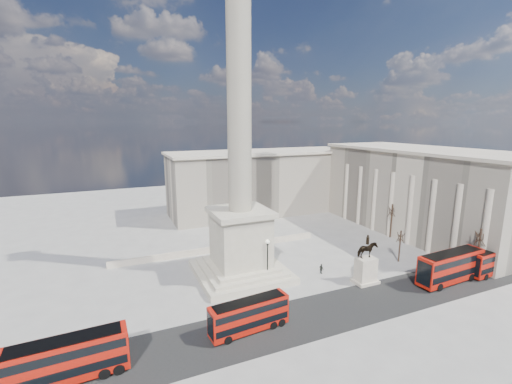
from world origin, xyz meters
The scene contains 18 objects.
ground centered at (0.00, 0.00, 0.00)m, with size 180.00×180.00×0.00m, color #9E9C96.
asphalt_road centered at (5.00, -10.00, 0.00)m, with size 120.00×9.00×0.01m, color #262626.
nelsons_column centered at (0.00, 5.00, 12.92)m, with size 14.00×14.00×49.85m.
balustrade_wall centered at (0.00, 16.00, 0.55)m, with size 40.00×0.60×1.10m, color beige.
building_east centered at (45.00, 10.00, 9.32)m, with size 19.00×46.00×18.60m.
building_northeast centered at (20.00, 40.00, 8.32)m, with size 51.00×17.00×16.60m.
red_bus_a centered at (-23.20, -10.33, 2.30)m, with size 10.91×2.93×4.39m.
red_bus_b centered at (-4.48, -9.77, 2.05)m, with size 9.82×3.10×3.92m.
red_bus_c centered at (28.55, -10.30, 2.54)m, with size 12.08×3.38×4.85m.
red_bus_d centered at (37.72, -10.81, 2.21)m, with size 10.50×3.05×4.21m.
victorian_lamp centered at (2.75, 0.72, 4.04)m, with size 0.59×0.59×6.87m.
equestrian_statue centered at (16.49, -5.30, 2.64)m, with size 3.64×2.73×7.68m.
bare_tree_near centered at (35.33, -9.79, 6.26)m, with size 1.82×1.82×7.95m.
bare_tree_mid centered at (27.47, -1.22, 4.69)m, with size 1.57×1.57×5.96m.
bare_tree_far centered at (35.81, 9.32, 5.99)m, with size 1.86×1.86×7.61m.
pedestrian_walking centered at (27.12, -6.50, 0.80)m, with size 0.58×0.38×1.59m, color black.
pedestrian_standing centered at (27.33, -6.50, 0.83)m, with size 0.80×0.63×1.66m, color black.
pedestrian_crossing centered at (12.09, 0.03, 0.82)m, with size 0.96×0.40×1.64m, color black.
Camera 1 is at (-18.14, -43.36, 24.21)m, focal length 24.00 mm.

